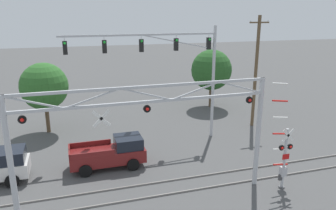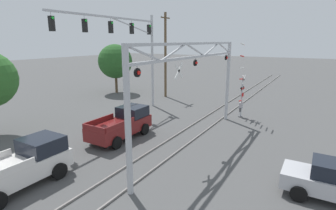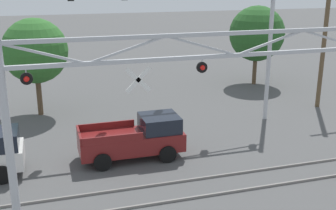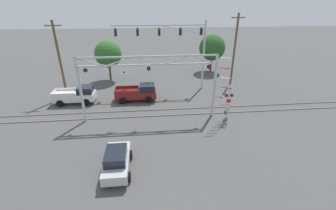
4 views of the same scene
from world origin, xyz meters
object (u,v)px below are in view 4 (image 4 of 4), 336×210
Objects in this scene: utility_pole_left at (60,59)px; background_tree_far_left_verge at (212,48)px; pickup_truck_following at (77,95)px; pickup_truck_lead at (138,93)px; crossing_signal_mast at (227,100)px; crossing_gantry at (149,78)px; sedan_waiting at (117,160)px; background_tree_beyond_span at (108,54)px; utility_pole_right at (234,50)px; traffic_signal_span at (180,42)px.

utility_pole_left is 23.04m from background_tree_far_left_verge.
pickup_truck_lead is at bearing 0.20° from pickup_truck_following.
crossing_gantry is at bearing 173.21° from crossing_signal_mast.
pickup_truck_following reaches higher than sedan_waiting.
crossing_gantry is at bearing -29.21° from pickup_truck_following.
background_tree_beyond_span is (4.75, 5.89, -0.72)m from utility_pole_left.
sedan_waiting is 0.41× the size of utility_pole_right.
crossing_gantry is 5.97m from pickup_truck_lead.
traffic_signal_span is 1.90× the size of background_tree_far_left_verge.
crossing_gantry is 10.27m from pickup_truck_following.
crossing_signal_mast is 19.91m from utility_pole_left.
pickup_truck_lead is (-1.33, 4.76, -3.35)m from crossing_gantry.
pickup_truck_following is (-7.14, -0.03, -0.00)m from pickup_truck_lead.
background_tree_beyond_span is 0.97× the size of background_tree_far_left_verge.
background_tree_far_left_verge reaches higher than sedan_waiting.
pickup_truck_lead is at bearing -13.65° from utility_pole_left.
sedan_waiting is (-1.24, -12.44, -0.13)m from pickup_truck_lead.
traffic_signal_span reaches higher than background_tree_far_left_verge.
background_tree_far_left_verge is (13.36, 23.67, 3.15)m from sedan_waiting.
crossing_gantry is 3.34× the size of sedan_waiting.
crossing_gantry is 1.14× the size of traffic_signal_span.
crossing_signal_mast is 1.04× the size of background_tree_far_left_verge.
utility_pole_left reaches higher than sedan_waiting.
pickup_truck_lead is (-5.54, -3.27, -5.38)m from traffic_signal_span.
utility_pole_right is at bearing 37.87° from crossing_gantry.
traffic_signal_span is 7.93m from utility_pole_right.
pickup_truck_following is 21.26m from utility_pole_right.
utility_pole_right is at bearing -80.55° from background_tree_far_left_verge.
background_tree_beyond_span is (-13.34, 13.77, 1.95)m from crossing_signal_mast.
background_tree_far_left_verge is at bearing 30.28° from pickup_truck_following.
utility_pole_left is at bearing 156.47° from crossing_signal_mast.
traffic_signal_span is 14.17m from pickup_truck_following.
crossing_signal_mast is 1.07× the size of background_tree_beyond_span.
pickup_truck_following is at bearing 160.73° from crossing_signal_mast.
utility_pole_left reaches higher than pickup_truck_lead.
crossing_gantry is 2.85× the size of pickup_truck_following.
background_tree_far_left_verge is at bearing 99.45° from utility_pole_right.
utility_pole_right reaches higher than utility_pole_left.
sedan_waiting is 0.65× the size of background_tree_far_left_verge.
traffic_signal_span reaches higher than crossing_gantry.
crossing_signal_mast is 17.30m from background_tree_far_left_verge.
pickup_truck_lead is 0.81× the size of background_tree_beyond_span.
background_tree_far_left_verge is (16.43, 3.13, 0.01)m from background_tree_beyond_span.
crossing_signal_mast is 17.16m from pickup_truck_following.
crossing_signal_mast reaches higher than background_tree_beyond_span.
utility_pole_left is at bearing 146.18° from crossing_gantry.
pickup_truck_lead is at bearing -161.21° from utility_pole_right.
traffic_signal_span is (-3.49, 8.95, 4.33)m from crossing_signal_mast.
crossing_gantry is 2.24× the size of background_tree_beyond_span.
traffic_signal_span reaches higher than sedan_waiting.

